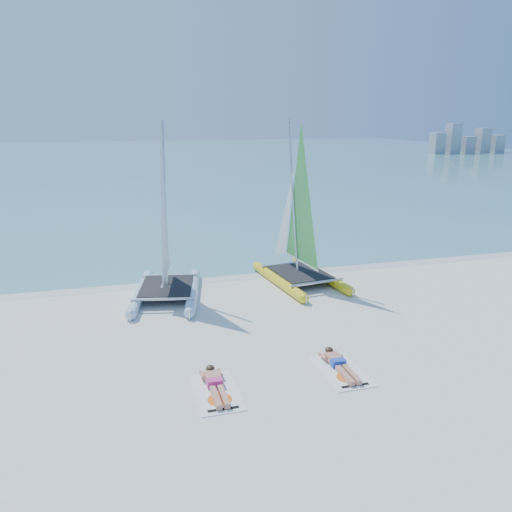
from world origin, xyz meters
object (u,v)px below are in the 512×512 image
Objects in this scene: catamaran_yellow at (296,229)px; towel_a at (217,392)px; towel_b at (342,371)px; sunbather_b at (339,363)px; sunbather_a at (215,384)px; catamaran_blue at (165,245)px.

towel_a is at bearing -128.69° from catamaran_yellow.
towel_b is 1.07× the size of sunbather_b.
sunbather_a is at bearing -177.54° from sunbather_b.
catamaran_blue is 5.09m from catamaran_yellow.
towel_b is at bearing 2.46° from towel_a.
sunbather_b is (3.23, 0.14, 0.00)m from sunbather_a.
catamaran_blue is 3.63× the size of sunbather_b.
catamaran_blue is at bearing 118.74° from towel_b.
towel_a is (0.45, -6.86, -1.86)m from catamaran_blue.
catamaran_yellow reaches higher than sunbather_a.
sunbather_b is (3.69, -6.53, -1.75)m from catamaran_blue.
catamaran_blue is 3.63× the size of sunbather_a.
catamaran_blue is at bearing 93.79° from towel_a.
sunbather_b is at bearing 5.85° from towel_a.
catamaran_blue is 3.39× the size of towel_b.
towel_a is at bearing -90.00° from sunbather_a.
catamaran_yellow is 7.72m from towel_b.
catamaran_yellow is at bearing 79.19° from sunbather_b.
catamaran_yellow is 3.43× the size of towel_a.
sunbather_a reaches higher than towel_b.
sunbather_b is at bearing 2.46° from sunbather_a.
catamaran_blue is at bearing 119.44° from sunbather_b.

